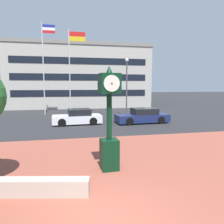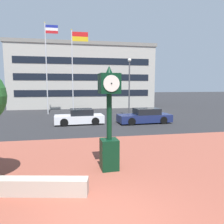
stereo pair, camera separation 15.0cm
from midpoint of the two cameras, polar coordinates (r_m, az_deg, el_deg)
ground_plane at (r=5.68m, az=-2.21°, el=-27.32°), size 200.00×200.00×0.00m
plaza_brick_paving at (r=7.52m, az=-4.67°, el=-18.19°), size 44.00×12.26×0.01m
planter_wall at (r=7.01m, az=-19.64°, el=-18.34°), size 3.22×1.01×0.50m
street_clock at (r=8.00m, az=-0.22°, el=-2.55°), size 0.77×0.86×3.94m
car_street_near at (r=18.63m, az=9.03°, el=-1.20°), size 4.65×2.04×1.28m
car_street_mid at (r=18.11m, az=-8.44°, el=-1.43°), size 4.14×2.00×1.28m
flagpole_primary at (r=25.18m, az=-16.83°, el=12.60°), size 1.45×0.14×10.11m
flagpole_secondary at (r=25.04m, az=-9.93°, el=12.71°), size 1.90×0.14×9.51m
civic_building at (r=35.02m, az=-7.76°, el=9.37°), size 21.08×10.26×9.34m
street_lamp_post at (r=22.40m, az=4.87°, el=8.35°), size 0.36×0.36×6.03m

